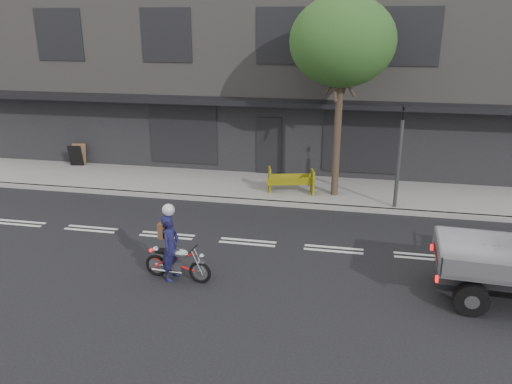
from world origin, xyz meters
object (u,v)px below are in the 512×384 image
object	(u,v)px
street_tree	(342,42)
traffic_light_pole	(399,162)
motorcycle	(177,262)
rider	(171,247)
sandwich_board	(76,156)
construction_barrier	(290,182)

from	to	relation	value
street_tree	traffic_light_pole	bearing A→B (deg)	-23.03
motorcycle	rider	bearing A→B (deg)	-173.52
street_tree	sandwich_board	size ratio (longest dim) A/B	7.59
street_tree	traffic_light_pole	world-z (taller)	street_tree
motorcycle	sandwich_board	distance (m)	10.99
construction_barrier	street_tree	bearing A→B (deg)	12.88
sandwich_board	motorcycle	bearing A→B (deg)	-57.98
rider	construction_barrier	size ratio (longest dim) A/B	1.01
traffic_light_pole	construction_barrier	world-z (taller)	traffic_light_pole
traffic_light_pole	motorcycle	bearing A→B (deg)	-133.26
rider	construction_barrier	world-z (taller)	rider
street_tree	rider	distance (m)	8.71
motorcycle	traffic_light_pole	bearing A→B (deg)	53.24
street_tree	motorcycle	world-z (taller)	street_tree
rider	sandwich_board	world-z (taller)	rider
motorcycle	rider	size ratio (longest dim) A/B	1.05
sandwich_board	construction_barrier	bearing A→B (deg)	-21.79
traffic_light_pole	sandwich_board	distance (m)	13.05
motorcycle	rider	world-z (taller)	rider
street_tree	rider	bearing A→B (deg)	-118.32
rider	sandwich_board	size ratio (longest dim) A/B	1.85
construction_barrier	sandwich_board	world-z (taller)	construction_barrier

